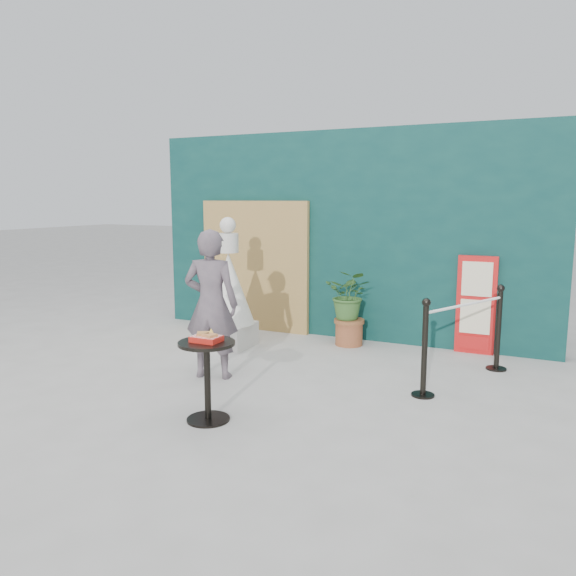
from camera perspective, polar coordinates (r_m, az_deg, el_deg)
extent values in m
plane|color=#ADAAA5|center=(5.78, -5.23, -11.57)|extent=(60.00, 60.00, 0.00)
cube|color=#0A3030|center=(8.29, 5.84, 5.34)|extent=(6.00, 0.30, 3.00)
cube|color=tan|center=(8.71, -3.39, 2.25)|extent=(1.80, 0.08, 2.00)
imported|color=#675960|center=(6.40, -7.81, -1.65)|extent=(0.70, 0.55, 1.70)
cube|color=red|center=(7.77, 18.56, -1.65)|extent=(0.50, 0.06, 1.30)
cube|color=beige|center=(7.68, 18.66, 0.87)|extent=(0.38, 0.02, 0.45)
cube|color=beige|center=(7.77, 18.47, -2.78)|extent=(0.38, 0.02, 0.45)
cube|color=red|center=(7.84, 18.34, -5.29)|extent=(0.38, 0.02, 0.18)
cube|color=silver|center=(7.86, -5.95, -4.73)|extent=(0.60, 0.60, 0.33)
cone|color=white|center=(7.73, -6.03, -0.02)|extent=(0.70, 0.70, 0.98)
cylinder|color=silver|center=(7.66, -6.11, 4.57)|extent=(0.28, 0.28, 0.26)
sphere|color=silver|center=(7.65, -6.14, 6.37)|extent=(0.22, 0.22, 0.22)
cylinder|color=black|center=(5.39, -8.10, -13.04)|extent=(0.40, 0.40, 0.02)
cylinder|color=black|center=(5.27, -8.18, -9.52)|extent=(0.06, 0.06, 0.72)
cylinder|color=black|center=(5.16, -8.28, -5.57)|extent=(0.52, 0.52, 0.03)
cube|color=red|center=(5.15, -8.29, -5.14)|extent=(0.26, 0.19, 0.05)
cube|color=red|center=(5.15, -8.30, -4.84)|extent=(0.24, 0.17, 0.00)
cube|color=#DAA44F|center=(5.17, -8.61, -4.61)|extent=(0.15, 0.14, 0.02)
cube|color=#DC9950|center=(5.10, -7.96, -4.79)|extent=(0.13, 0.13, 0.02)
cone|color=yellow|center=(5.17, -7.81, -4.40)|extent=(0.06, 0.06, 0.06)
cylinder|color=brown|center=(7.93, 6.21, -4.66)|extent=(0.38, 0.38, 0.32)
cylinder|color=brown|center=(7.89, 6.24, -3.35)|extent=(0.42, 0.42, 0.05)
imported|color=#345F28|center=(7.82, 6.28, -0.67)|extent=(0.63, 0.54, 0.70)
cylinder|color=black|center=(6.11, 13.53, -10.51)|extent=(0.24, 0.24, 0.02)
cylinder|color=black|center=(5.97, 13.69, -6.25)|extent=(0.06, 0.06, 0.96)
sphere|color=black|center=(5.86, 13.88, -1.44)|extent=(0.09, 0.09, 0.09)
cylinder|color=black|center=(7.26, 20.38, -7.68)|extent=(0.24, 0.24, 0.02)
cylinder|color=black|center=(7.15, 20.59, -4.06)|extent=(0.06, 0.06, 0.96)
sphere|color=black|center=(7.05, 20.82, -0.02)|extent=(0.09, 0.09, 0.09)
cylinder|color=white|center=(6.46, 17.62, -1.63)|extent=(0.63, 1.31, 0.03)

